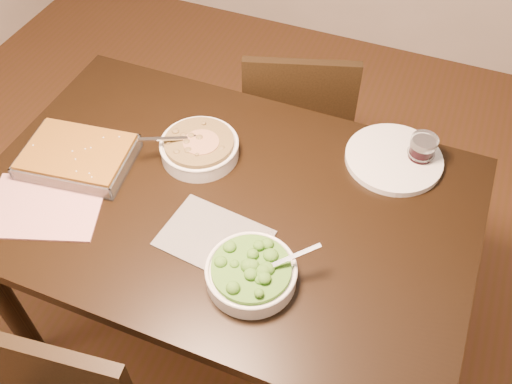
{
  "coord_description": "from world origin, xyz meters",
  "views": [
    {
      "loc": [
        0.47,
        -0.93,
        1.98
      ],
      "look_at": [
        0.09,
        0.02,
        0.8
      ],
      "focal_mm": 40.0,
      "sensor_mm": 36.0,
      "label": 1
    }
  ],
  "objects_px": {
    "stew_bowl": "(199,147)",
    "chair_far": "(297,125)",
    "table": "(225,219)",
    "baking_dish": "(78,157)",
    "wine_tumbler": "(422,149)",
    "broccoli_bowl": "(251,273)",
    "dinner_plate": "(394,159)"
  },
  "relations": [
    {
      "from": "dinner_plate",
      "to": "chair_far",
      "type": "xyz_separation_m",
      "value": [
        -0.41,
        0.33,
        -0.29
      ]
    },
    {
      "from": "wine_tumbler",
      "to": "dinner_plate",
      "type": "height_order",
      "value": "wine_tumbler"
    },
    {
      "from": "broccoli_bowl",
      "to": "wine_tumbler",
      "type": "relative_size",
      "value": 2.61
    },
    {
      "from": "wine_tumbler",
      "to": "chair_far",
      "type": "relative_size",
      "value": 0.11
    },
    {
      "from": "broccoli_bowl",
      "to": "chair_far",
      "type": "height_order",
      "value": "chair_far"
    },
    {
      "from": "chair_far",
      "to": "table",
      "type": "bearing_deg",
      "value": 71.92
    },
    {
      "from": "dinner_plate",
      "to": "stew_bowl",
      "type": "bearing_deg",
      "value": -160.49
    },
    {
      "from": "table",
      "to": "wine_tumbler",
      "type": "distance_m",
      "value": 0.61
    },
    {
      "from": "wine_tumbler",
      "to": "chair_far",
      "type": "xyz_separation_m",
      "value": [
        -0.48,
        0.3,
        -0.33
      ]
    },
    {
      "from": "baking_dish",
      "to": "wine_tumbler",
      "type": "xyz_separation_m",
      "value": [
        0.94,
        0.39,
        0.02
      ]
    },
    {
      "from": "stew_bowl",
      "to": "dinner_plate",
      "type": "height_order",
      "value": "stew_bowl"
    },
    {
      "from": "table",
      "to": "stew_bowl",
      "type": "relative_size",
      "value": 5.92
    },
    {
      "from": "wine_tumbler",
      "to": "dinner_plate",
      "type": "bearing_deg",
      "value": -157.82
    },
    {
      "from": "table",
      "to": "chair_far",
      "type": "distance_m",
      "value": 0.68
    },
    {
      "from": "broccoli_bowl",
      "to": "wine_tumbler",
      "type": "distance_m",
      "value": 0.65
    },
    {
      "from": "table",
      "to": "broccoli_bowl",
      "type": "bearing_deg",
      "value": -51.61
    },
    {
      "from": "table",
      "to": "baking_dish",
      "type": "height_order",
      "value": "baking_dish"
    },
    {
      "from": "broccoli_bowl",
      "to": "chair_far",
      "type": "xyz_separation_m",
      "value": [
        -0.17,
        0.88,
        -0.31
      ]
    },
    {
      "from": "table",
      "to": "chair_far",
      "type": "xyz_separation_m",
      "value": [
        0.0,
        0.66,
        -0.18
      ]
    },
    {
      "from": "broccoli_bowl",
      "to": "wine_tumbler",
      "type": "height_order",
      "value": "wine_tumbler"
    },
    {
      "from": "stew_bowl",
      "to": "chair_far",
      "type": "bearing_deg",
      "value": 75.05
    },
    {
      "from": "dinner_plate",
      "to": "baking_dish",
      "type": "bearing_deg",
      "value": -157.41
    },
    {
      "from": "wine_tumbler",
      "to": "chair_far",
      "type": "bearing_deg",
      "value": 147.4
    },
    {
      "from": "broccoli_bowl",
      "to": "baking_dish",
      "type": "xyz_separation_m",
      "value": [
        -0.63,
        0.18,
        -0.0
      ]
    },
    {
      "from": "stew_bowl",
      "to": "chair_far",
      "type": "xyz_separation_m",
      "value": [
        0.14,
        0.53,
        -0.31
      ]
    },
    {
      "from": "broccoli_bowl",
      "to": "baking_dish",
      "type": "height_order",
      "value": "broccoli_bowl"
    },
    {
      "from": "baking_dish",
      "to": "dinner_plate",
      "type": "height_order",
      "value": "baking_dish"
    },
    {
      "from": "broccoli_bowl",
      "to": "wine_tumbler",
      "type": "bearing_deg",
      "value": 61.79
    },
    {
      "from": "baking_dish",
      "to": "wine_tumbler",
      "type": "height_order",
      "value": "wine_tumbler"
    },
    {
      "from": "table",
      "to": "chair_far",
      "type": "bearing_deg",
      "value": 89.71
    },
    {
      "from": "chair_far",
      "to": "wine_tumbler",
      "type": "bearing_deg",
      "value": 129.62
    },
    {
      "from": "broccoli_bowl",
      "to": "baking_dish",
      "type": "distance_m",
      "value": 0.65
    }
  ]
}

